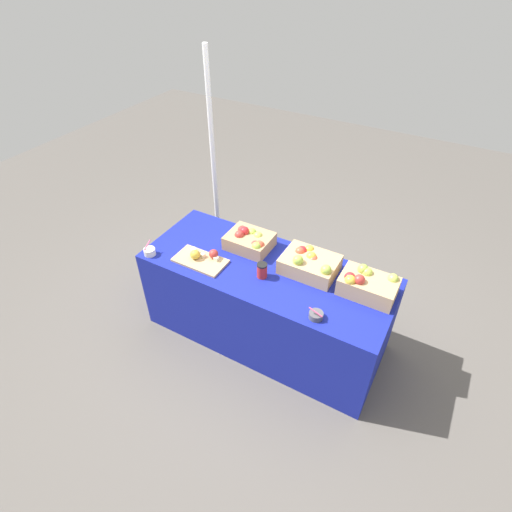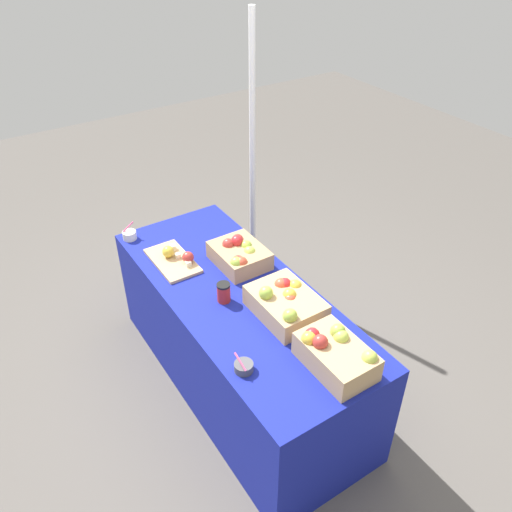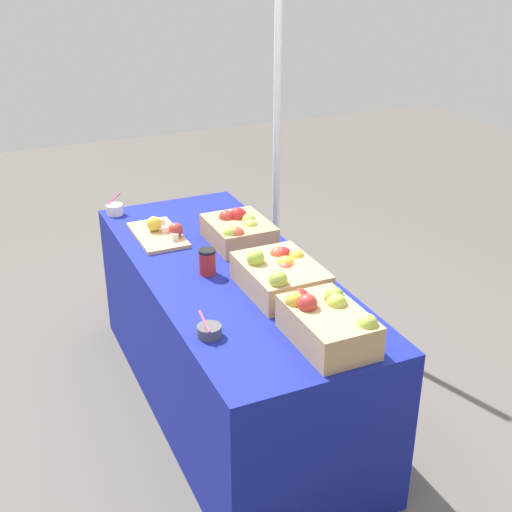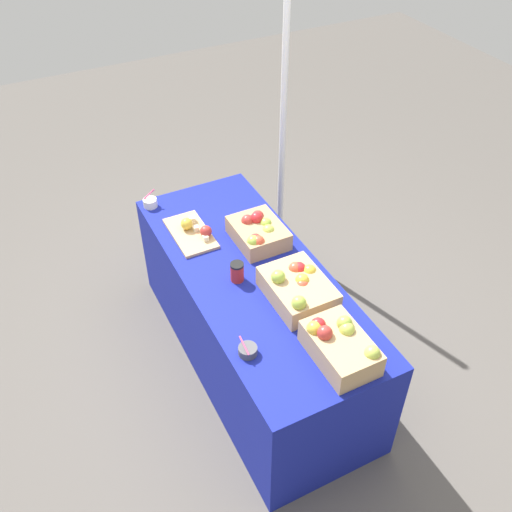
% 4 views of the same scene
% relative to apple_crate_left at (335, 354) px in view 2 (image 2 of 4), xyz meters
% --- Properties ---
extents(ground_plane, '(10.00, 10.00, 0.00)m').
position_rel_apple_crate_left_xyz_m(ground_plane, '(-0.72, -0.10, -0.82)').
color(ground_plane, '#56514C').
extents(table, '(1.90, 0.76, 0.74)m').
position_rel_apple_crate_left_xyz_m(table, '(-0.72, -0.10, -0.45)').
color(table, navy).
rests_on(table, ground_plane).
extents(apple_crate_left, '(0.38, 0.24, 0.18)m').
position_rel_apple_crate_left_xyz_m(apple_crate_left, '(0.00, 0.00, 0.00)').
color(apple_crate_left, tan).
rests_on(apple_crate_left, table).
extents(apple_crate_middle, '(0.40, 0.30, 0.18)m').
position_rel_apple_crate_left_xyz_m(apple_crate_middle, '(-0.44, 0.02, -0.01)').
color(apple_crate_middle, tan).
rests_on(apple_crate_middle, table).
extents(apple_crate_right, '(0.34, 0.28, 0.16)m').
position_rel_apple_crate_left_xyz_m(apple_crate_right, '(-0.96, 0.05, -0.01)').
color(apple_crate_right, tan).
rests_on(apple_crate_right, table).
extents(cutting_board_front, '(0.40, 0.22, 0.09)m').
position_rel_apple_crate_left_xyz_m(cutting_board_front, '(-1.19, -0.27, -0.05)').
color(cutting_board_front, tan).
rests_on(cutting_board_front, table).
extents(sample_bowl_near, '(0.09, 0.09, 0.11)m').
position_rel_apple_crate_left_xyz_m(sample_bowl_near, '(-1.58, -0.41, -0.05)').
color(sample_bowl_near, silver).
rests_on(sample_bowl_near, table).
extents(sample_bowl_mid, '(0.10, 0.09, 0.10)m').
position_rel_apple_crate_left_xyz_m(sample_bowl_mid, '(-0.21, -0.38, -0.06)').
color(sample_bowl_mid, '#4C4C51').
rests_on(sample_bowl_mid, table).
extents(coffee_cup, '(0.08, 0.08, 0.12)m').
position_rel_apple_crate_left_xyz_m(coffee_cup, '(-0.71, -0.20, -0.02)').
color(coffee_cup, red).
rests_on(coffee_cup, table).
extents(tent_pole, '(0.04, 0.04, 2.04)m').
position_rel_apple_crate_left_xyz_m(tent_pole, '(-1.64, 0.59, 0.20)').
color(tent_pole, white).
rests_on(tent_pole, ground_plane).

